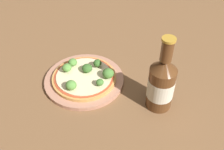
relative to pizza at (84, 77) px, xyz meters
The scene contains 11 objects.
ground_plane 0.03m from the pizza, ahead, with size 3.00×3.00×0.00m, color brown.
plate 0.01m from the pizza, 124.53° to the left, with size 0.24×0.24×0.01m.
pizza is the anchor object (origin of this frame).
broccoli_floret_0 0.03m from the pizza, 130.69° to the left, with size 0.03×0.03×0.03m.
broccoli_floret_1 0.07m from the pizza, 47.92° to the right, with size 0.03×0.03×0.03m.
broccoli_floret_2 0.07m from the pizza, 29.80° to the left, with size 0.02×0.02×0.02m.
broccoli_floret_3 0.08m from the pizza, 64.05° to the left, with size 0.03×0.03×0.03m.
broccoli_floret_4 0.06m from the pizza, 161.77° to the right, with size 0.03×0.03×0.03m.
broccoli_floret_5 0.06m from the pizza, 113.55° to the left, with size 0.03×0.03×0.03m.
broccoli_floret_6 0.06m from the pizza, 129.63° to the right, with size 0.03×0.03×0.03m.
beer_bottle 0.24m from the pizza, 46.94° to the left, with size 0.07×0.07×0.22m.
Camera 1 is at (0.56, -0.12, 0.56)m, focal length 42.00 mm.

